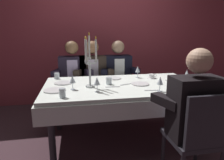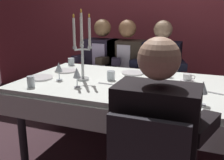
% 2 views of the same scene
% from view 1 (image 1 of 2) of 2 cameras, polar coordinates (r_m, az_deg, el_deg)
% --- Properties ---
extents(ground_plane, '(12.00, 12.00, 0.00)m').
position_cam_1_polar(ground_plane, '(2.79, 2.82, -16.05)').
color(ground_plane, '#412A30').
extents(back_wall, '(6.00, 0.12, 2.70)m').
position_cam_1_polar(back_wall, '(4.07, -2.42, 12.96)').
color(back_wall, '#9D3A45').
rests_on(back_wall, ground_plane).
extents(dining_table, '(1.94, 1.14, 0.74)m').
position_cam_1_polar(dining_table, '(2.55, 2.97, -3.75)').
color(dining_table, white).
rests_on(dining_table, ground_plane).
extents(candelabra, '(0.15, 0.17, 0.62)m').
position_cam_1_polar(candelabra, '(2.34, -6.29, 4.75)').
color(candelabra, silver).
rests_on(candelabra, dining_table).
extents(dinner_plate_0, '(0.22, 0.22, 0.01)m').
position_cam_1_polar(dinner_plate_0, '(2.52, 7.87, -1.08)').
color(dinner_plate_0, white).
rests_on(dinner_plate_0, dining_table).
extents(dinner_plate_1, '(0.22, 0.22, 0.01)m').
position_cam_1_polar(dinner_plate_1, '(2.62, -13.51, -0.78)').
color(dinner_plate_1, white).
rests_on(dinner_plate_1, dining_table).
extents(dinner_plate_2, '(0.24, 0.24, 0.01)m').
position_cam_1_polar(dinner_plate_2, '(2.30, -15.79, -2.80)').
color(dinner_plate_2, white).
rests_on(dinner_plate_2, dining_table).
extents(dinner_plate_3, '(0.22, 0.22, 0.01)m').
position_cam_1_polar(dinner_plate_3, '(2.81, 0.37, 0.53)').
color(dinner_plate_3, white).
rests_on(dinner_plate_3, dining_table).
extents(wine_glass_0, '(0.07, 0.07, 0.16)m').
position_cam_1_polar(wine_glass_0, '(2.88, 7.23, 2.91)').
color(wine_glass_0, silver).
rests_on(wine_glass_0, dining_table).
extents(wine_glass_1, '(0.07, 0.07, 0.16)m').
position_cam_1_polar(wine_glass_1, '(2.23, 13.36, -0.31)').
color(wine_glass_1, silver).
rests_on(wine_glass_1, dining_table).
extents(wine_glass_2, '(0.07, 0.07, 0.16)m').
position_cam_1_polar(wine_glass_2, '(2.16, -4.24, -0.41)').
color(wine_glass_2, silver).
rests_on(wine_glass_2, dining_table).
extents(wine_glass_3, '(0.07, 0.07, 0.16)m').
position_cam_1_polar(wine_glass_3, '(2.74, 20.27, 1.73)').
color(wine_glass_3, silver).
rests_on(wine_glass_3, dining_table).
extents(wine_glass_4, '(0.07, 0.07, 0.16)m').
position_cam_1_polar(wine_glass_4, '(2.28, -11.03, 0.11)').
color(wine_glass_4, silver).
rests_on(wine_glass_4, dining_table).
extents(wine_glass_5, '(0.07, 0.07, 0.16)m').
position_cam_1_polar(wine_glass_5, '(2.41, 19.79, 0.27)').
color(wine_glass_5, silver).
rests_on(wine_glass_5, dining_table).
extents(water_tumbler_0, '(0.07, 0.07, 0.08)m').
position_cam_1_polar(water_tumbler_0, '(2.90, -15.21, 1.14)').
color(water_tumbler_0, silver).
rests_on(water_tumbler_0, dining_table).
extents(water_tumbler_1, '(0.07, 0.07, 0.08)m').
position_cam_1_polar(water_tumbler_1, '(2.49, -0.87, -0.27)').
color(water_tumbler_1, silver).
rests_on(water_tumbler_1, dining_table).
extents(water_tumbler_2, '(0.06, 0.06, 0.09)m').
position_cam_1_polar(water_tumbler_2, '(2.04, -13.73, -3.58)').
color(water_tumbler_2, silver).
rests_on(water_tumbler_2, dining_table).
extents(coffee_cup_0, '(0.13, 0.12, 0.06)m').
position_cam_1_polar(coffee_cup_0, '(2.88, 11.13, 1.00)').
color(coffee_cup_0, white).
rests_on(coffee_cup_0, dining_table).
extents(spoon_0, '(0.17, 0.07, 0.01)m').
position_cam_1_polar(spoon_0, '(2.72, 18.36, -0.66)').
color(spoon_0, '#B7B7BC').
rests_on(spoon_0, dining_table).
extents(spoon_1, '(0.17, 0.04, 0.01)m').
position_cam_1_polar(spoon_1, '(2.27, 11.22, -2.86)').
color(spoon_1, '#B7B7BC').
rests_on(spoon_1, dining_table).
extents(fork_2, '(0.17, 0.03, 0.01)m').
position_cam_1_polar(fork_2, '(2.38, 0.17, -1.92)').
color(fork_2, '#B7B7BC').
rests_on(fork_2, dining_table).
extents(spoon_3, '(0.17, 0.07, 0.01)m').
position_cam_1_polar(spoon_3, '(2.50, 4.06, -1.22)').
color(spoon_3, '#B7B7BC').
rests_on(spoon_3, dining_table).
extents(fork_4, '(0.03, 0.17, 0.01)m').
position_cam_1_polar(fork_4, '(2.75, 15.36, -0.33)').
color(fork_4, '#B7B7BC').
rests_on(fork_4, dining_table).
extents(seated_diner_0, '(0.63, 0.48, 1.24)m').
position_cam_1_polar(seated_diner_0, '(3.32, -10.96, 2.02)').
color(seated_diner_0, '#29262D').
rests_on(seated_diner_0, ground_plane).
extents(seated_diner_1, '(0.63, 0.48, 1.24)m').
position_cam_1_polar(seated_diner_1, '(3.33, -5.48, 2.24)').
color(seated_diner_1, '#29262D').
rests_on(seated_diner_1, ground_plane).
extents(seated_diner_2, '(0.63, 0.48, 1.24)m').
position_cam_1_polar(seated_diner_2, '(3.39, 1.60, 2.49)').
color(seated_diner_2, '#29262D').
rests_on(seated_diner_2, ground_plane).
extents(seated_diner_3, '(0.63, 0.48, 1.24)m').
position_cam_1_polar(seated_diner_3, '(1.89, 22.35, -7.11)').
color(seated_diner_3, '#29262D').
rests_on(seated_diner_3, ground_plane).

